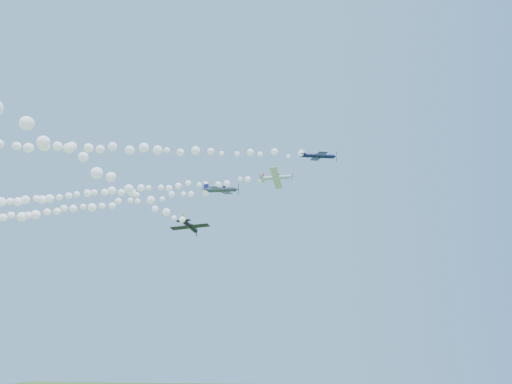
# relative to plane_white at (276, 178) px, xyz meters

# --- Properties ---
(plane_white) EXTENTS (7.52, 7.72, 2.55)m
(plane_white) POSITION_rel_plane_white_xyz_m (0.00, 0.00, 0.00)
(plane_white) COLOR silver
(smoke_trail_white) EXTENTS (80.06, 10.65, 3.14)m
(smoke_trail_white) POSITION_rel_plane_white_xyz_m (-42.26, 4.31, -0.30)
(smoke_trail_white) COLOR white
(plane_navy) EXTENTS (7.50, 7.83, 2.34)m
(plane_navy) POSITION_rel_plane_white_xyz_m (8.90, -10.02, 0.13)
(plane_navy) COLOR #0E163D
(smoke_trail_navy) EXTENTS (72.77, 17.99, 2.94)m
(smoke_trail_navy) POSITION_rel_plane_white_xyz_m (-29.65, -18.41, -0.07)
(smoke_trail_navy) COLOR white
(plane_grey) EXTENTS (7.70, 8.05, 2.87)m
(plane_grey) POSITION_rel_plane_white_xyz_m (-10.18, -8.85, -5.59)
(plane_grey) COLOR #394253
(smoke_trail_grey) EXTENTS (64.44, 15.28, 3.39)m
(smoke_trail_grey) POSITION_rel_plane_white_xyz_m (-44.61, -1.88, -5.97)
(smoke_trail_grey) COLOR white
(plane_black) EXTENTS (7.19, 6.76, 2.53)m
(plane_black) POSITION_rel_plane_white_xyz_m (-14.40, -14.54, -14.32)
(plane_black) COLOR black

